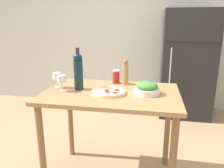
# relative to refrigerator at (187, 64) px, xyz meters

# --- Properties ---
(wall_back) EXTENTS (6.40, 0.06, 2.60)m
(wall_back) POSITION_rel_refrigerator_xyz_m (-0.89, 0.36, 0.46)
(wall_back) COLOR silver
(wall_back) RESTS_ON ground_plane
(refrigerator) EXTENTS (0.79, 0.64, 1.69)m
(refrigerator) POSITION_rel_refrigerator_xyz_m (0.00, 0.00, 0.00)
(refrigerator) COLOR black
(refrigerator) RESTS_ON ground_plane
(prep_counter) EXTENTS (1.18, 0.77, 0.89)m
(prep_counter) POSITION_rel_refrigerator_xyz_m (-0.89, -1.80, -0.08)
(prep_counter) COLOR #A87A4C
(prep_counter) RESTS_ON ground_plane
(wine_bottle) EXTENTS (0.08, 0.08, 0.38)m
(wine_bottle) POSITION_rel_refrigerator_xyz_m (-1.19, -1.78, 0.23)
(wine_bottle) COLOR #142833
(wine_bottle) RESTS_ON prep_counter
(wine_glass_near) EXTENTS (0.08, 0.08, 0.14)m
(wine_glass_near) POSITION_rel_refrigerator_xyz_m (-1.32, -1.85, 0.16)
(wine_glass_near) COLOR silver
(wine_glass_near) RESTS_ON prep_counter
(wine_glass_far) EXTENTS (0.08, 0.08, 0.14)m
(wine_glass_far) POSITION_rel_refrigerator_xyz_m (-1.40, -1.76, 0.16)
(wine_glass_far) COLOR silver
(wine_glass_far) RESTS_ON prep_counter
(pepper_mill) EXTENTS (0.06, 0.06, 0.25)m
(pepper_mill) POSITION_rel_refrigerator_xyz_m (-0.79, -1.53, 0.17)
(pepper_mill) COLOR #AD7F51
(pepper_mill) RESTS_ON prep_counter
(salad_bowl) EXTENTS (0.22, 0.22, 0.11)m
(salad_bowl) POSITION_rel_refrigerator_xyz_m (-0.58, -1.80, 0.10)
(salad_bowl) COLOR white
(salad_bowl) RESTS_ON prep_counter
(homemade_pizza) EXTENTS (0.29, 0.29, 0.03)m
(homemade_pizza) POSITION_rel_refrigerator_xyz_m (-0.90, -1.84, 0.07)
(homemade_pizza) COLOR beige
(homemade_pizza) RESTS_ON prep_counter
(salt_canister) EXTENTS (0.07, 0.07, 0.14)m
(salt_canister) POSITION_rel_refrigerator_xyz_m (-0.89, -1.50, 0.12)
(salt_canister) COLOR #B2231E
(salt_canister) RESTS_ON prep_counter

